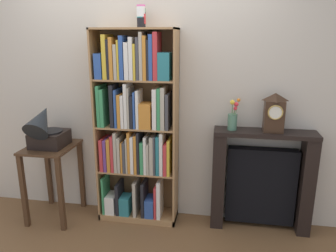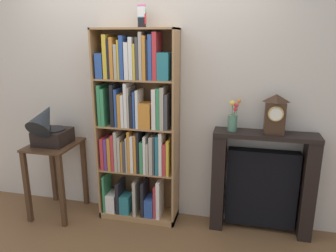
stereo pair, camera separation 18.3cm
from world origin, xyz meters
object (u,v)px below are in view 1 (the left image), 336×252
at_px(cup_stack, 141,16).
at_px(side_table_left, 53,166).
at_px(mantel_clock, 274,113).
at_px(flower_vase, 233,119).
at_px(gramophone, 45,129).
at_px(fireplace_mantel, 261,181).
at_px(bookshelf, 136,129).

distance_m(cup_stack, side_table_left, 1.71).
height_order(mantel_clock, flower_vase, mantel_clock).
bearing_deg(gramophone, side_table_left, 90.00).
bearing_deg(side_table_left, cup_stack, 9.46).
distance_m(gramophone, fireplace_mantel, 2.13).
distance_m(gramophone, mantel_clock, 2.14).
bearing_deg(mantel_clock, cup_stack, 179.46).
xyz_separation_m(gramophone, mantel_clock, (2.12, 0.20, 0.20)).
height_order(side_table_left, gramophone, gramophone).
height_order(gramophone, flower_vase, flower_vase).
distance_m(bookshelf, mantel_clock, 1.29).
height_order(gramophone, fireplace_mantel, gramophone).
xyz_separation_m(bookshelf, cup_stack, (0.07, 0.04, 1.04)).
bearing_deg(fireplace_mantel, bookshelf, -177.77).
bearing_deg(fireplace_mantel, mantel_clock, -19.02).
xyz_separation_m(cup_stack, fireplace_mantel, (1.15, 0.01, -1.51)).
xyz_separation_m(side_table_left, gramophone, (-0.00, -0.06, 0.41)).
relative_size(side_table_left, mantel_clock, 2.18).
height_order(bookshelf, cup_stack, cup_stack).
relative_size(cup_stack, gramophone, 0.40).
relative_size(cup_stack, mantel_clock, 0.55).
relative_size(gramophone, fireplace_mantel, 0.49).
bearing_deg(cup_stack, mantel_clock, -0.54).
relative_size(gramophone, mantel_clock, 1.36).
relative_size(bookshelf, side_table_left, 2.46).
bearing_deg(bookshelf, flower_vase, 1.74).
bearing_deg(mantel_clock, fireplace_mantel, 160.98).
bearing_deg(mantel_clock, side_table_left, -176.19).
height_order(fireplace_mantel, flower_vase, flower_vase).
bearing_deg(side_table_left, gramophone, -90.00).
relative_size(side_table_left, fireplace_mantel, 0.78).
height_order(bookshelf, gramophone, bookshelf).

